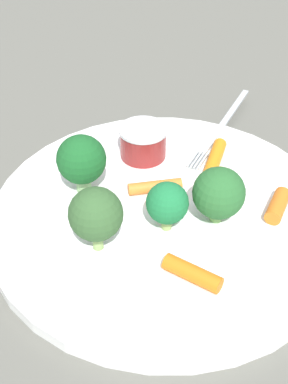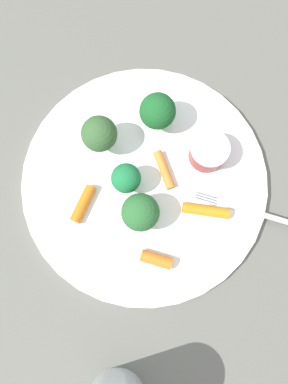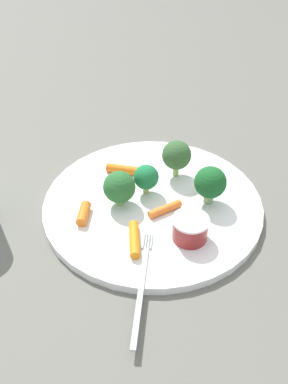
{
  "view_description": "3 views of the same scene",
  "coord_description": "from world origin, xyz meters",
  "px_view_note": "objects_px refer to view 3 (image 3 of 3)",
  "views": [
    {
      "loc": [
        -0.23,
        -0.26,
        0.33
      ],
      "look_at": [
        -0.01,
        0.02,
        0.02
      ],
      "focal_mm": 48.73,
      "sensor_mm": 36.0,
      "label": 1
    },
    {
      "loc": [
        0.08,
        -0.09,
        0.47
      ],
      "look_at": [
        0.01,
        -0.01,
        0.02
      ],
      "focal_mm": 34.79,
      "sensor_mm": 36.0,
      "label": 2
    },
    {
      "loc": [
        0.43,
        0.23,
        0.44
      ],
      "look_at": [
        -0.0,
        -0.02,
        0.02
      ],
      "focal_mm": 42.3,
      "sensor_mm": 36.0,
      "label": 3
    }
  ],
  "objects_px": {
    "broccoli_floret_3": "(119,187)",
    "carrot_stick_3": "(84,214)",
    "carrot_stick_1": "(165,209)",
    "broccoli_floret_2": "(177,155)",
    "plate": "(153,205)",
    "carrot_stick_0": "(134,239)",
    "sauce_cup": "(190,228)",
    "carrot_stick_2": "(122,169)",
    "broccoli_floret_1": "(210,183)",
    "fork": "(142,282)",
    "broccoli_floret_0": "(146,177)"
  },
  "relations": [
    {
      "from": "broccoli_floret_2",
      "to": "broccoli_floret_3",
      "type": "distance_m",
      "value": 0.11
    },
    {
      "from": "broccoli_floret_1",
      "to": "carrot_stick_2",
      "type": "relative_size",
      "value": 1.22
    },
    {
      "from": "broccoli_floret_0",
      "to": "fork",
      "type": "xyz_separation_m",
      "value": [
        0.15,
        0.08,
        -0.03
      ]
    },
    {
      "from": "fork",
      "to": "carrot_stick_1",
      "type": "bearing_deg",
      "value": -164.12
    },
    {
      "from": "carrot_stick_1",
      "to": "broccoli_floret_1",
      "type": "bearing_deg",
      "value": 138.93
    },
    {
      "from": "broccoli_floret_0",
      "to": "carrot_stick_3",
      "type": "height_order",
      "value": "broccoli_floret_0"
    },
    {
      "from": "broccoli_floret_3",
      "to": "plate",
      "type": "bearing_deg",
      "value": 125.37
    },
    {
      "from": "broccoli_floret_3",
      "to": "carrot_stick_1",
      "type": "xyz_separation_m",
      "value": [
        -0.02,
        0.06,
        -0.02
      ]
    },
    {
      "from": "broccoli_floret_2",
      "to": "carrot_stick_0",
      "type": "relative_size",
      "value": 1.03
    },
    {
      "from": "plate",
      "to": "carrot_stick_1",
      "type": "xyz_separation_m",
      "value": [
        0.01,
        0.03,
        0.01
      ]
    },
    {
      "from": "plate",
      "to": "broccoli_floret_3",
      "type": "distance_m",
      "value": 0.06
    },
    {
      "from": "broccoli_floret_2",
      "to": "carrot_stick_0",
      "type": "bearing_deg",
      "value": 6.71
    },
    {
      "from": "sauce_cup",
      "to": "carrot_stick_1",
      "type": "relative_size",
      "value": 0.96
    },
    {
      "from": "carrot_stick_0",
      "to": "carrot_stick_2",
      "type": "bearing_deg",
      "value": -141.89
    },
    {
      "from": "carrot_stick_1",
      "to": "carrot_stick_2",
      "type": "relative_size",
      "value": 1.05
    },
    {
      "from": "carrot_stick_3",
      "to": "broccoli_floret_2",
      "type": "bearing_deg",
      "value": 155.86
    },
    {
      "from": "fork",
      "to": "carrot_stick_0",
      "type": "bearing_deg",
      "value": -141.48
    },
    {
      "from": "plate",
      "to": "broccoli_floret_1",
      "type": "bearing_deg",
      "value": 119.62
    },
    {
      "from": "broccoli_floret_3",
      "to": "carrot_stick_1",
      "type": "distance_m",
      "value": 0.07
    },
    {
      "from": "plate",
      "to": "carrot_stick_1",
      "type": "bearing_deg",
      "value": 66.71
    },
    {
      "from": "broccoli_floret_0",
      "to": "carrot_stick_1",
      "type": "relative_size",
      "value": 0.93
    },
    {
      "from": "sauce_cup",
      "to": "carrot_stick_2",
      "type": "distance_m",
      "value": 0.17
    },
    {
      "from": "sauce_cup",
      "to": "carrot_stick_0",
      "type": "bearing_deg",
      "value": -52.15
    },
    {
      "from": "broccoli_floret_2",
      "to": "broccoli_floret_3",
      "type": "height_order",
      "value": "broccoli_floret_2"
    },
    {
      "from": "carrot_stick_0",
      "to": "carrot_stick_2",
      "type": "xyz_separation_m",
      "value": [
        -0.12,
        -0.09,
        0.0
      ]
    },
    {
      "from": "plate",
      "to": "carrot_stick_0",
      "type": "xyz_separation_m",
      "value": [
        0.08,
        0.02,
        0.01
      ]
    },
    {
      "from": "broccoli_floret_0",
      "to": "broccoli_floret_1",
      "type": "distance_m",
      "value": 0.09
    },
    {
      "from": "broccoli_floret_2",
      "to": "broccoli_floret_0",
      "type": "bearing_deg",
      "value": -18.07
    },
    {
      "from": "plate",
      "to": "sauce_cup",
      "type": "xyz_separation_m",
      "value": [
        0.04,
        0.08,
        0.02
      ]
    },
    {
      "from": "broccoli_floret_1",
      "to": "carrot_stick_2",
      "type": "bearing_deg",
      "value": -88.68
    },
    {
      "from": "plate",
      "to": "carrot_stick_3",
      "type": "distance_m",
      "value": 0.1
    },
    {
      "from": "broccoli_floret_0",
      "to": "carrot_stick_0",
      "type": "xyz_separation_m",
      "value": [
        0.1,
        0.04,
        -0.02
      ]
    },
    {
      "from": "carrot_stick_1",
      "to": "carrot_stick_2",
      "type": "distance_m",
      "value": 0.11
    },
    {
      "from": "plate",
      "to": "carrot_stick_0",
      "type": "height_order",
      "value": "carrot_stick_0"
    },
    {
      "from": "broccoli_floret_3",
      "to": "carrot_stick_3",
      "type": "xyz_separation_m",
      "value": [
        0.05,
        -0.03,
        -0.02
      ]
    },
    {
      "from": "broccoli_floret_3",
      "to": "carrot_stick_1",
      "type": "relative_size",
      "value": 1.06
    },
    {
      "from": "carrot_stick_2",
      "to": "carrot_stick_3",
      "type": "distance_m",
      "value": 0.11
    },
    {
      "from": "sauce_cup",
      "to": "carrot_stick_2",
      "type": "relative_size",
      "value": 1.01
    },
    {
      "from": "sauce_cup",
      "to": "broccoli_floret_0",
      "type": "relative_size",
      "value": 1.04
    },
    {
      "from": "broccoli_floret_1",
      "to": "broccoli_floret_3",
      "type": "distance_m",
      "value": 0.13
    },
    {
      "from": "broccoli_floret_2",
      "to": "carrot_stick_1",
      "type": "xyz_separation_m",
      "value": [
        0.08,
        0.02,
        -0.03
      ]
    },
    {
      "from": "sauce_cup",
      "to": "carrot_stick_0",
      "type": "distance_m",
      "value": 0.07
    },
    {
      "from": "broccoli_floret_0",
      "to": "broccoli_floret_2",
      "type": "distance_m",
      "value": 0.06
    },
    {
      "from": "sauce_cup",
      "to": "broccoli_floret_1",
      "type": "height_order",
      "value": "broccoli_floret_1"
    },
    {
      "from": "plate",
      "to": "carrot_stick_2",
      "type": "distance_m",
      "value": 0.08
    },
    {
      "from": "broccoli_floret_2",
      "to": "carrot_stick_2",
      "type": "height_order",
      "value": "broccoli_floret_2"
    },
    {
      "from": "broccoli_floret_1",
      "to": "carrot_stick_0",
      "type": "relative_size",
      "value": 1.01
    },
    {
      "from": "broccoli_floret_2",
      "to": "carrot_stick_3",
      "type": "distance_m",
      "value": 0.17
    },
    {
      "from": "plate",
      "to": "broccoli_floret_2",
      "type": "relative_size",
      "value": 5.27
    },
    {
      "from": "sauce_cup",
      "to": "broccoli_floret_1",
      "type": "distance_m",
      "value": 0.08
    }
  ]
}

